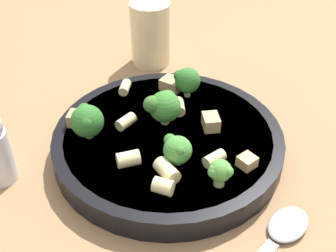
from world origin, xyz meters
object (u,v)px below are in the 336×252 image
chicken_chunk_1 (247,162)px  spoon (277,238)px  rigatoni_0 (126,122)px  rigatoni_6 (179,107)px  pasta_bowl (168,140)px  broccoli_floret_4 (87,121)px  rigatoni_4 (214,159)px  rigatoni_1 (163,186)px  broccoli_floret_2 (175,150)px  broccoli_floret_3 (186,80)px  drinking_glass (151,37)px  rigatoni_2 (125,87)px  chicken_chunk_0 (211,123)px  chicken_chunk_2 (79,119)px  broccoli_floret_0 (161,106)px  rigatoni_3 (128,159)px  rigatoni_5 (167,171)px  broccoli_floret_1 (220,172)px  chicken_chunk_3 (172,84)px

chicken_chunk_1 → spoon: size_ratio=0.12×
rigatoni_0 → rigatoni_6: size_ratio=1.01×
pasta_bowl → chicken_chunk_1: 0.11m
broccoli_floret_4 → rigatoni_4: 0.15m
rigatoni_1 → chicken_chunk_1: size_ratio=1.15×
chicken_chunk_1 → rigatoni_6: bearing=-65.3°
chicken_chunk_1 → rigatoni_1: bearing=12.1°
broccoli_floret_2 → broccoli_floret_4: 0.11m
broccoli_floret_3 → drinking_glass: 0.15m
rigatoni_2 → rigatoni_6: size_ratio=1.00×
broccoli_floret_2 → rigatoni_4: broccoli_floret_2 is taller
broccoli_floret_3 → rigatoni_0: size_ratio=1.66×
broccoli_floret_2 → chicken_chunk_0: bearing=-136.8°
rigatoni_6 → spoon: bearing=107.0°
broccoli_floret_4 → chicken_chunk_2: size_ratio=1.72×
drinking_glass → rigatoni_2: bearing=66.1°
rigatoni_0 → spoon: (-0.13, 0.18, -0.03)m
chicken_chunk_2 → drinking_glass: size_ratio=0.25×
broccoli_floret_0 → spoon: 0.20m
broccoli_floret_3 → chicken_chunk_2: broccoli_floret_3 is taller
chicken_chunk_2 → drinking_glass: bearing=-122.5°
broccoli_floret_3 → rigatoni_3: broccoli_floret_3 is taller
broccoli_floret_0 → rigatoni_0: broccoli_floret_0 is taller
rigatoni_2 → rigatoni_3: bearing=85.1°
rigatoni_2 → chicken_chunk_1: 0.21m
spoon → rigatoni_5: bearing=-39.9°
broccoli_floret_2 → spoon: size_ratio=0.24×
broccoli_floret_4 → rigatoni_4: bearing=151.2°
pasta_bowl → chicken_chunk_0: (-0.05, 0.00, 0.02)m
rigatoni_2 → rigatoni_4: bearing=116.3°
broccoli_floret_0 → broccoli_floret_1: 0.12m
broccoli_floret_3 → chicken_chunk_0: 0.08m
broccoli_floret_2 → rigatoni_6: size_ratio=1.43×
broccoli_floret_1 → rigatoni_1: size_ratio=1.56×
broccoli_floret_1 → chicken_chunk_0: size_ratio=1.30×
chicken_chunk_2 → chicken_chunk_0: bearing=166.1°
rigatoni_5 → rigatoni_1: bearing=69.7°
broccoli_floret_4 → rigatoni_0: 0.05m
chicken_chunk_1 → pasta_bowl: bearing=-45.0°
rigatoni_2 → rigatoni_5: size_ratio=0.85×
rigatoni_5 → chicken_chunk_0: (-0.07, -0.07, -0.00)m
pasta_bowl → broccoli_floret_1: bearing=110.2°
rigatoni_0 → rigatoni_6: rigatoni_6 is taller
rigatoni_1 → chicken_chunk_3: 0.19m
chicken_chunk_1 → drinking_glass: 0.31m
rigatoni_2 → drinking_glass: drinking_glass is taller
drinking_glass → broccoli_floret_2: bearing=86.2°
broccoli_floret_0 → rigatoni_0: 0.05m
rigatoni_2 → rigatoni_4: (-0.08, 0.16, 0.00)m
rigatoni_3 → rigatoni_0: bearing=-94.1°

